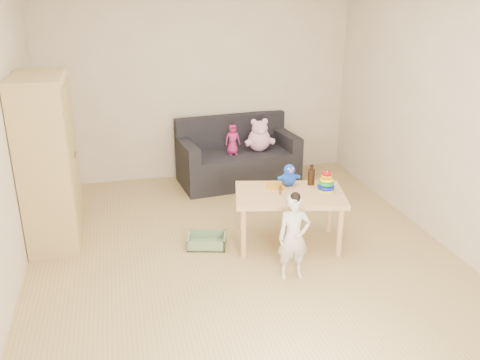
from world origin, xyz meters
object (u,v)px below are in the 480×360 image
object	(u,v)px
toddler	(294,238)
sofa	(238,167)
wardrobe	(48,161)
play_table	(289,218)

from	to	relation	value
toddler	sofa	bearing A→B (deg)	92.58
wardrobe	sofa	world-z (taller)	wardrobe
sofa	wardrobe	bearing A→B (deg)	-159.36
toddler	wardrobe	bearing A→B (deg)	153.08
wardrobe	toddler	distance (m)	2.49
sofa	toddler	bearing A→B (deg)	-98.34
wardrobe	sofa	distance (m)	2.52
sofa	toddler	world-z (taller)	toddler
play_table	toddler	xyz separation A→B (m)	(-0.17, -0.60, 0.11)
wardrobe	play_table	distance (m)	2.42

